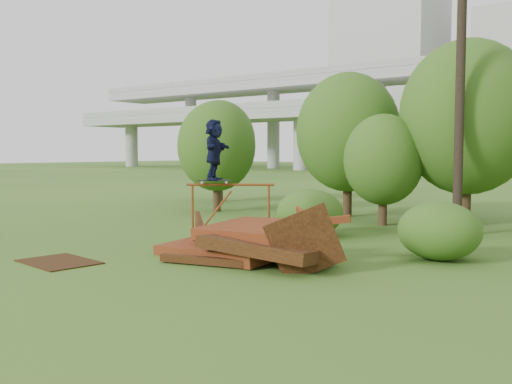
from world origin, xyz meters
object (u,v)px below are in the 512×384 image
Objects in this scene: skater at (214,150)px; scrap_pile at (248,243)px; flat_plate at (59,262)px; utility_pole at (461,54)px.

scrap_pile is at bearing -132.10° from skater.
flat_plate is at bearing -139.30° from scrap_pile.
skater is 8.25m from utility_pole.
skater reaches higher than scrap_pile.
utility_pole is (4.23, 6.46, 2.89)m from skater.
utility_pole reaches higher than flat_plate.
utility_pole reaches higher than scrap_pile.
skater is 0.84× the size of flat_plate.
scrap_pile is 9.04m from utility_pole.
utility_pole is at bearing 68.20° from scrap_pile.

